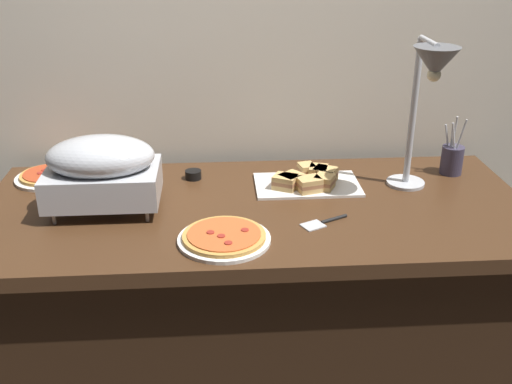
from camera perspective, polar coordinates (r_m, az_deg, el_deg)
ground_plane at (r=2.52m, az=0.04°, el=-17.07°), size 8.00×8.00×0.00m
back_wall at (r=2.43m, az=-0.81°, el=13.30°), size 4.40×0.04×2.40m
buffet_table at (r=2.28m, az=0.05°, el=-9.77°), size 1.90×0.84×0.76m
chafing_dish at (r=2.07m, az=-14.32°, el=2.07°), size 0.37×0.26×0.26m
heat_lamp at (r=2.08m, az=16.07°, el=10.18°), size 0.15×0.30×0.55m
pizza_plate_front at (r=1.86m, az=-3.02°, el=-4.31°), size 0.29×0.29×0.03m
pizza_plate_center at (r=2.43m, az=-18.95°, el=1.42°), size 0.25×0.25×0.03m
sandwich_platter at (r=2.24m, az=4.92°, el=1.09°), size 0.38×0.23×0.06m
sauce_cup_near at (r=2.32m, az=-5.93°, el=1.67°), size 0.06×0.06×0.03m
utensil_holder at (r=2.46m, az=17.97°, el=2.98°), size 0.08×0.08×0.23m
serving_spatula at (r=1.98m, az=6.35°, el=-2.86°), size 0.17×0.11×0.01m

